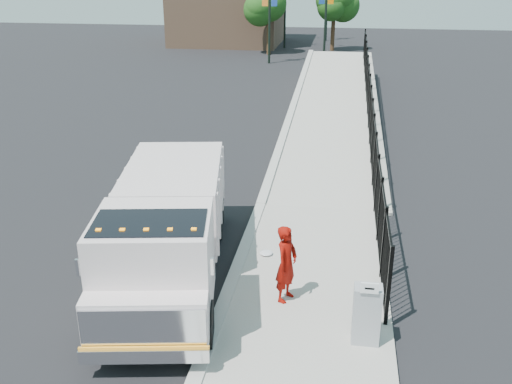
# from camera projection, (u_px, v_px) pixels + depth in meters

# --- Properties ---
(ground) EXTENTS (120.00, 120.00, 0.00)m
(ground) POSITION_uv_depth(u_px,v_px,m) (238.00, 269.00, 14.45)
(ground) COLOR black
(ground) RESTS_ON ground
(sidewalk) EXTENTS (3.55, 12.00, 0.12)m
(sidewalk) POSITION_uv_depth(u_px,v_px,m) (308.00, 319.00, 12.32)
(sidewalk) COLOR #9E998E
(sidewalk) RESTS_ON ground
(curb) EXTENTS (0.30, 12.00, 0.16)m
(curb) POSITION_uv_depth(u_px,v_px,m) (221.00, 311.00, 12.59)
(curb) COLOR #ADAAA3
(curb) RESTS_ON ground
(ramp) EXTENTS (3.95, 24.06, 3.19)m
(ramp) POSITION_uv_depth(u_px,v_px,m) (337.00, 117.00, 28.83)
(ramp) COLOR #9E998E
(ramp) RESTS_ON ground
(iron_fence) EXTENTS (0.10, 28.00, 1.80)m
(iron_fence) POSITION_uv_depth(u_px,v_px,m) (369.00, 121.00, 24.62)
(iron_fence) COLOR black
(iron_fence) RESTS_ON ground
(truck) EXTENTS (3.66, 7.85, 2.59)m
(truck) POSITION_uv_depth(u_px,v_px,m) (167.00, 226.00, 13.44)
(truck) COLOR black
(truck) RESTS_ON ground
(worker) EXTENTS (0.65, 0.77, 1.80)m
(worker) POSITION_uv_depth(u_px,v_px,m) (286.00, 264.00, 12.64)
(worker) COLOR #7D0A04
(worker) RESTS_ON sidewalk
(utility_cabinet) EXTENTS (0.55, 0.40, 1.25)m
(utility_cabinet) POSITION_uv_depth(u_px,v_px,m) (366.00, 314.00, 11.30)
(utility_cabinet) COLOR gray
(utility_cabinet) RESTS_ON sidewalk
(arrow_sign) EXTENTS (0.35, 0.04, 0.22)m
(arrow_sign) POSITION_uv_depth(u_px,v_px,m) (370.00, 288.00, 10.82)
(arrow_sign) COLOR white
(arrow_sign) RESTS_ON utility_cabinet
(debris) EXTENTS (0.35, 0.35, 0.09)m
(debris) POSITION_uv_depth(u_px,v_px,m) (266.00, 253.00, 14.94)
(debris) COLOR silver
(debris) RESTS_ON sidewalk
(light_pole_0) EXTENTS (3.78, 0.22, 8.00)m
(light_pole_0) POSITION_uv_depth(u_px,v_px,m) (274.00, 5.00, 42.81)
(light_pole_0) COLOR black
(light_pole_0) RESTS_ON ground
(light_pole_1) EXTENTS (3.78, 0.22, 8.00)m
(light_pole_1) POSITION_uv_depth(u_px,v_px,m) (322.00, 2.00, 45.23)
(light_pole_1) COLOR black
(light_pole_1) RESTS_ON ground
(tree_0) EXTENTS (3.09, 3.09, 5.55)m
(tree_0) POSITION_uv_depth(u_px,v_px,m) (269.00, 6.00, 47.30)
(tree_0) COLOR #382314
(tree_0) RESTS_ON ground
(tree_1) EXTENTS (2.62, 2.62, 5.31)m
(tree_1) POSITION_uv_depth(u_px,v_px,m) (334.00, 4.00, 49.55)
(tree_1) COLOR #382314
(tree_1) RESTS_ON ground
(building) EXTENTS (10.00, 10.00, 8.00)m
(building) POSITION_uv_depth(u_px,v_px,m) (229.00, 0.00, 54.61)
(building) COLOR #8C664C
(building) RESTS_ON ground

